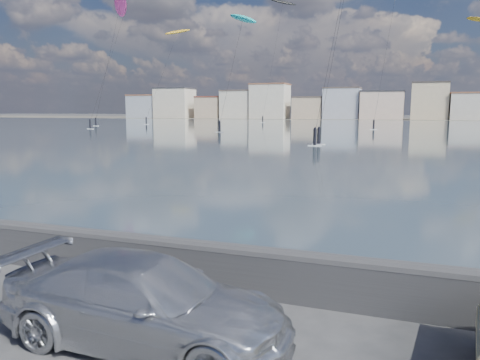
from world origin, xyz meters
The scene contains 11 objects.
ground centered at (0.00, 0.00, 0.00)m, with size 700.00×700.00×0.00m, color #333335.
bay_water centered at (0.00, 91.50, 0.01)m, with size 500.00×177.00×0.00m, color #384E5C.
far_shore_strip centered at (0.00, 200.00, 0.01)m, with size 500.00×60.00×0.00m, color #4C473D.
seawall centered at (0.00, 2.70, 0.58)m, with size 400.00×0.36×1.08m.
far_buildings centered at (1.31, 186.00, 6.03)m, with size 240.79×13.26×14.60m.
car_silver centered at (0.72, 0.23, 0.72)m, with size 2.00×4.93×1.43m, color silver.
kitesurfer_0 centered at (-55.97, 111.22, 24.20)m, with size 7.55×15.55×26.11m.
kitesurfer_5 centered at (-24.50, 75.78, 19.73)m, with size 9.06×13.07×22.03m.
kitesurfer_12 centered at (-32.72, 134.19, 34.62)m, with size 8.25×11.41×36.81m.
kitesurfer_15 centered at (-62.03, 93.85, 28.60)m, with size 7.88×13.41×31.76m.
kitesurfer_17 centered at (22.95, 158.45, 30.41)m, with size 7.69×13.52×32.69m.
Camera 1 is at (4.64, -6.04, 3.81)m, focal length 35.00 mm.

